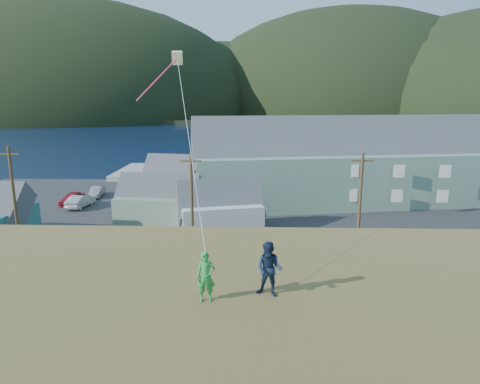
% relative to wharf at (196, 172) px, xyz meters
% --- Properties ---
extents(ground, '(900.00, 900.00, 0.00)m').
position_rel_wharf_xyz_m(ground, '(6.00, -40.00, -0.45)').
color(ground, '#0A1638').
rests_on(ground, ground).
extents(grass_strip, '(110.00, 8.00, 0.10)m').
position_rel_wharf_xyz_m(grass_strip, '(6.00, -42.00, -0.40)').
color(grass_strip, '#4C3D19').
rests_on(grass_strip, ground).
extents(waterfront_lot, '(72.00, 36.00, 0.12)m').
position_rel_wharf_xyz_m(waterfront_lot, '(6.00, -23.00, -0.39)').
color(waterfront_lot, '#28282B').
rests_on(waterfront_lot, ground).
extents(wharf, '(26.00, 14.00, 0.90)m').
position_rel_wharf_xyz_m(wharf, '(0.00, 0.00, 0.00)').
color(wharf, gray).
rests_on(wharf, ground).
extents(far_shore, '(900.00, 320.00, 2.00)m').
position_rel_wharf_xyz_m(far_shore, '(6.00, 290.00, 0.55)').
color(far_shore, black).
rests_on(far_shore, ground).
extents(far_hills, '(760.00, 265.00, 143.00)m').
position_rel_wharf_xyz_m(far_hills, '(41.59, 239.38, 1.55)').
color(far_hills, black).
rests_on(far_hills, ground).
extents(lodge, '(37.91, 16.30, 12.91)m').
position_rel_wharf_xyz_m(lodge, '(20.63, -18.75, 4.51)').
color(lodge, gray).
rests_on(lodge, waterfront_lot).
extents(shed_palegreen_near, '(8.95, 6.06, 6.15)m').
position_rel_wharf_xyz_m(shed_palegreen_near, '(-0.21, -27.93, 1.88)').
color(shed_palegreen_near, gray).
rests_on(shed_palegreen_near, waterfront_lot).
extents(shed_white, '(8.97, 7.02, 6.33)m').
position_rel_wharf_xyz_m(shed_white, '(6.45, -31.53, 1.99)').
color(shed_white, silver).
rests_on(shed_white, waterfront_lot).
extents(shed_palegreen_far, '(10.16, 6.82, 6.32)m').
position_rel_wharf_xyz_m(shed_palegreen_far, '(-0.55, -13.59, 1.98)').
color(shed_palegreen_far, gray).
rests_on(shed_palegreen_far, waterfront_lot).
extents(utility_poles, '(27.42, 0.24, 9.05)m').
position_rel_wharf_xyz_m(utility_poles, '(4.26, -38.50, 4.05)').
color(utility_poles, '#47331E').
rests_on(utility_poles, waterfront_lot).
extents(parked_cars, '(22.30, 11.47, 1.54)m').
position_rel_wharf_xyz_m(parked_cars, '(-2.91, -21.05, 0.38)').
color(parked_cars, '#A6A7AB').
rests_on(parked_cars, waterfront_lot).
extents(kite_flyer_green, '(0.57, 0.42, 1.46)m').
position_rel_wharf_xyz_m(kite_flyer_green, '(8.32, -59.62, 7.48)').
color(kite_flyer_green, '#268E3A').
rests_on(kite_flyer_green, hillside).
extents(kite_flyer_navy, '(0.95, 0.84, 1.63)m').
position_rel_wharf_xyz_m(kite_flyer_navy, '(10.12, -59.22, 7.56)').
color(kite_flyer_navy, '#17253F').
rests_on(kite_flyer_navy, hillside).
extents(kite_rig, '(1.65, 4.30, 10.23)m').
position_rel_wharf_xyz_m(kite_rig, '(6.23, -51.83, 13.85)').
color(kite_rig, beige).
rests_on(kite_rig, ground).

